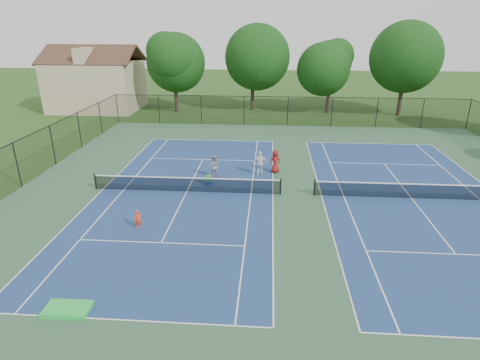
# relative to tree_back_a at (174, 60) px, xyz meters

# --- Properties ---
(ground) EXTENTS (140.00, 140.00, 0.00)m
(ground) POSITION_rel_tree_back_a_xyz_m (13.00, -24.00, -6.04)
(ground) COLOR #234716
(ground) RESTS_ON ground
(court_pad) EXTENTS (36.00, 36.00, 0.01)m
(court_pad) POSITION_rel_tree_back_a_xyz_m (13.00, -24.00, -6.03)
(court_pad) COLOR #32593B
(court_pad) RESTS_ON ground
(tennis_court_left) EXTENTS (12.00, 23.83, 1.07)m
(tennis_court_left) POSITION_rel_tree_back_a_xyz_m (6.00, -24.00, -5.94)
(tennis_court_left) COLOR navy
(tennis_court_left) RESTS_ON ground
(tennis_court_right) EXTENTS (12.00, 23.83, 1.07)m
(tennis_court_right) POSITION_rel_tree_back_a_xyz_m (20.00, -24.00, -5.94)
(tennis_court_right) COLOR navy
(tennis_court_right) RESTS_ON ground
(perimeter_fence) EXTENTS (36.08, 36.08, 3.02)m
(perimeter_fence) POSITION_rel_tree_back_a_xyz_m (13.00, -24.00, -4.44)
(perimeter_fence) COLOR black
(perimeter_fence) RESTS_ON ground
(tree_back_a) EXTENTS (6.80, 6.80, 9.15)m
(tree_back_a) POSITION_rel_tree_back_a_xyz_m (0.00, 0.00, 0.00)
(tree_back_a) COLOR #2D2116
(tree_back_a) RESTS_ON ground
(tree_back_b) EXTENTS (7.60, 7.60, 10.03)m
(tree_back_b) POSITION_rel_tree_back_a_xyz_m (9.00, 2.00, 0.56)
(tree_back_b) COLOR #2D2116
(tree_back_b) RESTS_ON ground
(tree_back_c) EXTENTS (6.00, 6.00, 8.40)m
(tree_back_c) POSITION_rel_tree_back_a_xyz_m (18.00, 1.00, -0.56)
(tree_back_c) COLOR #2D2116
(tree_back_c) RESTS_ON ground
(tree_back_d) EXTENTS (7.80, 7.80, 10.37)m
(tree_back_d) POSITION_rel_tree_back_a_xyz_m (26.00, 0.00, 0.79)
(tree_back_d) COLOR #2D2116
(tree_back_d) RESTS_ON ground
(clapboard_house) EXTENTS (10.80, 8.10, 7.65)m
(clapboard_house) POSITION_rel_tree_back_a_xyz_m (-10.00, 1.00, -2.95)
(clapboard_house) COLOR tan
(clapboard_house) RESTS_ON ground
(child_player) EXTENTS (0.43, 0.36, 1.02)m
(child_player) POSITION_rel_tree_back_a_xyz_m (4.43, -28.97, -5.53)
(child_player) COLOR #FA4410
(child_player) RESTS_ON ground
(instructor) EXTENTS (0.83, 0.67, 1.61)m
(instructor) POSITION_rel_tree_back_a_xyz_m (7.39, -21.31, -5.24)
(instructor) COLOR #98989B
(instructor) RESTS_ON ground
(bystander_a) EXTENTS (1.09, 0.62, 1.75)m
(bystander_a) POSITION_rel_tree_back_a_xyz_m (10.59, -20.67, -5.16)
(bystander_a) COLOR white
(bystander_a) RESTS_ON ground
(bystander_c) EXTENTS (0.96, 0.83, 1.67)m
(bystander_c) POSITION_rel_tree_back_a_xyz_m (11.63, -20.04, -5.21)
(bystander_c) COLOR maroon
(bystander_c) RESTS_ON ground
(ball_crate) EXTENTS (0.40, 0.35, 0.27)m
(ball_crate) POSITION_rel_tree_back_a_xyz_m (7.22, -22.74, -5.90)
(ball_crate) COLOR #162F99
(ball_crate) RESTS_ON ground
(ball_hopper) EXTENTS (0.35, 0.29, 0.38)m
(ball_hopper) POSITION_rel_tree_back_a_xyz_m (7.22, -22.74, -5.58)
(ball_hopper) COLOR green
(ball_hopper) RESTS_ON ball_crate
(green_tarp) EXTENTS (1.71, 0.99, 0.18)m
(green_tarp) POSITION_rel_tree_back_a_xyz_m (3.78, -35.57, -5.94)
(green_tarp) COLOR green
(green_tarp) RESTS_ON ground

